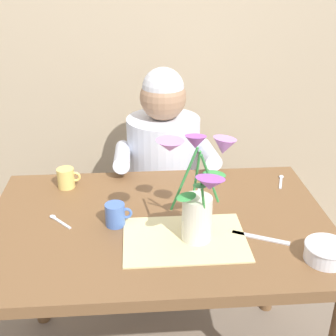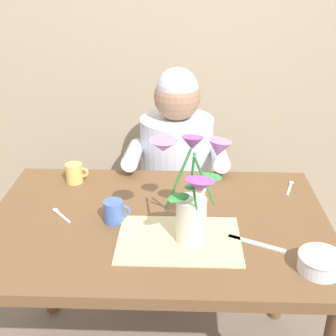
{
  "view_description": "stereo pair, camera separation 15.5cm",
  "coord_description": "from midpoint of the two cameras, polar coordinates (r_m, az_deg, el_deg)",
  "views": [
    {
      "loc": [
        -0.07,
        -1.35,
        1.59
      ],
      "look_at": [
        0.03,
        0.05,
        0.92
      ],
      "focal_mm": 48.54,
      "sensor_mm": 36.0,
      "label": 1
    },
    {
      "loc": [
        0.08,
        -1.35,
        1.59
      ],
      "look_at": [
        0.03,
        0.05,
        0.92
      ],
      "focal_mm": 48.54,
      "sensor_mm": 36.0,
      "label": 2
    }
  ],
  "objects": [
    {
      "name": "seated_person",
      "position": [
        2.22,
        -2.57,
        -2.08
      ],
      "size": [
        0.45,
        0.47,
        1.14
      ],
      "rotation": [
        0.0,
        0.0,
        -0.04
      ],
      "color": "#4C4C56",
      "rests_on": "ground_plane"
    },
    {
      "name": "spoon_2",
      "position": [
        1.66,
        -16.42,
        -6.3
      ],
      "size": [
        0.09,
        0.1,
        0.01
      ],
      "color": "silver",
      "rests_on": "dining_table"
    },
    {
      "name": "ceramic_bowl",
      "position": [
        1.45,
        16.38,
        -10.12
      ],
      "size": [
        0.14,
        0.14,
        0.06
      ],
      "color": "white",
      "rests_on": "dining_table"
    },
    {
      "name": "striped_placemat",
      "position": [
        1.5,
        -0.89,
        -8.99
      ],
      "size": [
        0.4,
        0.28,
        0.0
      ],
      "primitive_type": "cube",
      "color": "beige",
      "rests_on": "dining_table"
    },
    {
      "name": "flower_vase",
      "position": [
        1.41,
        0.65,
        -3.36
      ],
      "size": [
        0.26,
        0.28,
        0.36
      ],
      "color": "silver",
      "rests_on": "dining_table"
    },
    {
      "name": "spoon_0",
      "position": [
        1.78,
        1.43,
        -2.82
      ],
      "size": [
        0.05,
        0.12,
        0.01
      ],
      "color": "silver",
      "rests_on": "dining_table"
    },
    {
      "name": "dinner_knife",
      "position": [
        1.52,
        8.67,
        -8.75
      ],
      "size": [
        0.18,
        0.1,
        0.0
      ],
      "primitive_type": "cube",
      "rotation": [
        0.0,
        0.0,
        -0.44
      ],
      "color": "silver",
      "rests_on": "dining_table"
    },
    {
      "name": "spoon_1",
      "position": [
        1.9,
        11.77,
        -1.49
      ],
      "size": [
        0.05,
        0.12,
        0.01
      ],
      "color": "silver",
      "rests_on": "dining_table"
    },
    {
      "name": "dining_table",
      "position": [
        1.65,
        -3.8,
        -9.57
      ],
      "size": [
        1.2,
        0.8,
        0.74
      ],
      "color": "brown",
      "rests_on": "ground_plane"
    },
    {
      "name": "ceramic_mug",
      "position": [
        1.86,
        -15.01,
        -1.28
      ],
      "size": [
        0.09,
        0.07,
        0.08
      ],
      "color": "#E5C666",
      "rests_on": "dining_table"
    },
    {
      "name": "tea_cup",
      "position": [
        1.57,
        -9.43,
        -5.87
      ],
      "size": [
        0.09,
        0.07,
        0.08
      ],
      "color": "#476BB7",
      "rests_on": "dining_table"
    },
    {
      "name": "wood_panel_backdrop",
      "position": [
        2.42,
        -4.63,
        17.38
      ],
      "size": [
        4.0,
        0.1,
        2.5
      ],
      "primitive_type": "cube",
      "color": "tan",
      "rests_on": "ground_plane"
    }
  ]
}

